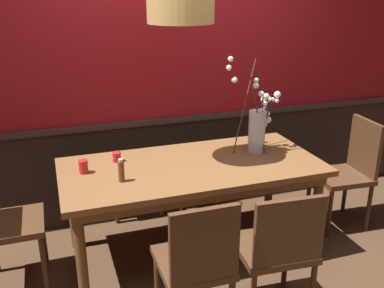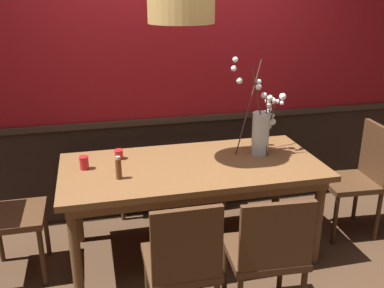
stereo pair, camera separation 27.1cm
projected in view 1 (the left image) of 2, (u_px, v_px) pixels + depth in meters
name	position (u px, v px, depth m)	size (l,w,h in m)	color
ground_plane	(192.00, 251.00, 3.44)	(24.00, 24.00, 0.00)	#4C3321
back_wall	(163.00, 49.00, 3.60)	(5.17, 0.14, 2.99)	black
dining_table	(192.00, 174.00, 3.21)	(1.91, 0.90, 0.74)	brown
chair_near_side_right	(278.00, 247.00, 2.59)	(0.47, 0.45, 0.89)	#4C301C
chair_near_side_left	(197.00, 262.00, 2.43)	(0.41, 0.44, 0.92)	#4C301C
chair_head_west_end	(0.00, 217.00, 2.87)	(0.40, 0.43, 0.96)	#4C301C
chair_far_side_right	(190.00, 149.00, 4.09)	(0.44, 0.41, 0.94)	#4C301C
chair_far_side_left	(131.00, 155.00, 3.96)	(0.46, 0.44, 0.93)	#4C301C
chair_head_east_end	(350.00, 168.00, 3.67)	(0.46, 0.43, 0.94)	#4C301C
vase_with_blossoms	(257.00, 126.00, 3.37)	(0.40, 0.32, 0.73)	silver
candle_holder_nearer_center	(83.00, 166.00, 3.02)	(0.07, 0.07, 0.10)	red
candle_holder_nearer_edge	(117.00, 157.00, 3.22)	(0.07, 0.07, 0.07)	red
condiment_bottle	(121.00, 171.00, 2.88)	(0.04, 0.04, 0.16)	brown
pendant_lamp	(181.00, 0.00, 2.83)	(0.45, 0.45, 1.25)	tan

